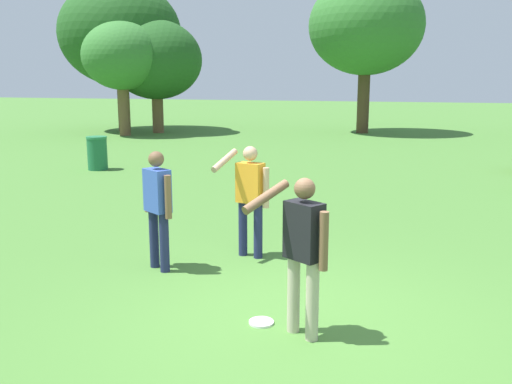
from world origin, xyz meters
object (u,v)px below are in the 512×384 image
(person_catcher, at_px, (158,203))
(person_thrower, at_px, (303,245))
(trash_can_further_along, at_px, (97,153))
(tree_slender_mid, at_px, (366,26))
(frisbee, at_px, (261,322))
(person_bystander, at_px, (250,193))
(tree_far_right, at_px, (156,60))
(tree_broad_center, at_px, (122,57))
(tree_tall_left, at_px, (120,34))

(person_catcher, bearing_deg, person_thrower, -31.96)
(person_catcher, height_order, trash_can_further_along, person_catcher)
(person_thrower, relative_size, tree_slender_mid, 0.22)
(frisbee, bearing_deg, person_catcher, 145.07)
(person_thrower, relative_size, trash_can_further_along, 1.71)
(person_catcher, relative_size, person_bystander, 1.00)
(person_bystander, relative_size, tree_far_right, 0.31)
(trash_can_further_along, height_order, tree_broad_center, tree_broad_center)
(frisbee, xyz_separation_m, tree_tall_left, (-12.92, 19.88, 4.71))
(tree_tall_left, xyz_separation_m, tree_broad_center, (1.31, -2.26, -1.17))
(tree_far_right, xyz_separation_m, tree_slender_mid, (9.53, 2.70, 1.55))
(person_thrower, bearing_deg, person_bystander, 118.64)
(person_bystander, bearing_deg, person_thrower, -61.36)
(person_catcher, distance_m, frisbee, 2.41)
(person_bystander, xyz_separation_m, tree_broad_center, (-10.82, 15.47, 2.59))
(tree_tall_left, relative_size, tree_far_right, 1.37)
(trash_can_further_along, xyz_separation_m, tree_slender_mid, (6.17, 13.39, 4.50))
(person_bystander, height_order, trash_can_further_along, person_bystander)
(person_catcher, distance_m, person_bystander, 1.36)
(tree_broad_center, xyz_separation_m, tree_slender_mid, (10.42, 4.31, 1.43))
(frisbee, relative_size, tree_slender_mid, 0.04)
(person_catcher, height_order, frisbee, person_catcher)
(tree_tall_left, bearing_deg, tree_broad_center, -59.88)
(tree_tall_left, xyz_separation_m, tree_far_right, (2.20, -0.65, -1.29))
(person_catcher, relative_size, trash_can_further_along, 1.71)
(tree_tall_left, distance_m, tree_far_right, 2.63)
(person_bystander, bearing_deg, person_catcher, -139.55)
(tree_far_right, bearing_deg, person_thrower, -60.00)
(person_bystander, distance_m, frisbee, 2.48)
(tree_broad_center, bearing_deg, tree_tall_left, 120.12)
(tree_tall_left, bearing_deg, person_catcher, -59.17)
(person_thrower, distance_m, person_bystander, 2.63)
(person_catcher, height_order, tree_broad_center, tree_broad_center)
(person_thrower, distance_m, tree_tall_left, 24.39)
(tree_broad_center, bearing_deg, person_catcher, -59.07)
(person_thrower, xyz_separation_m, person_bystander, (-1.26, 2.31, 0.00))
(frisbee, distance_m, tree_broad_center, 21.40)
(tree_far_right, bearing_deg, tree_tall_left, 163.63)
(person_bystander, distance_m, tree_broad_center, 19.06)
(person_catcher, bearing_deg, tree_broad_center, 120.93)
(trash_can_further_along, bearing_deg, person_bystander, -44.21)
(tree_broad_center, bearing_deg, tree_far_right, 61.08)
(frisbee, relative_size, tree_broad_center, 0.05)
(person_thrower, height_order, person_catcher, same)
(trash_can_further_along, relative_size, tree_broad_center, 0.19)
(person_bystander, distance_m, tree_far_right, 19.91)
(frisbee, xyz_separation_m, tree_far_right, (-10.72, 19.23, 3.43))
(person_thrower, bearing_deg, tree_slender_mid, 94.31)
(person_bystander, bearing_deg, tree_far_right, 120.19)
(tree_far_right, bearing_deg, tree_slender_mid, 15.81)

